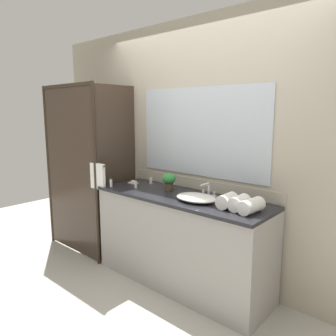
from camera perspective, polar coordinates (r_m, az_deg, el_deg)
name	(u,v)px	position (r m, az deg, el deg)	size (l,w,h in m)	color
ground_plane	(179,283)	(3.41, 2.00, -19.69)	(8.00, 8.00, 0.00)	#B7B2A8
wall_back_with_mirror	(202,150)	(3.27, 5.99, 3.14)	(4.40, 0.06, 2.60)	#B2A893
vanity_cabinet	(180,240)	(3.22, 2.16, -12.64)	(1.80, 0.58, 0.90)	#9E9993
shower_enclosure	(85,169)	(3.86, -14.55, -0.24)	(1.20, 0.59, 2.00)	#2D2319
sink_basin	(196,198)	(2.89, 5.02, -5.26)	(0.39, 0.29, 0.06)	white
faucet	(208,192)	(3.04, 7.11, -4.27)	(0.17, 0.14, 0.14)	silver
potted_plant	(169,180)	(3.26, 0.16, -2.19)	(0.14, 0.14, 0.17)	#473828
soap_dish	(133,182)	(3.61, -6.21, -2.50)	(0.10, 0.07, 0.04)	silver
amenity_bottle_lotion	(151,180)	(3.57, -3.06, -2.14)	(0.03, 0.03, 0.09)	silver
amenity_bottle_conditioner	(111,183)	(3.47, -10.07, -2.61)	(0.03, 0.03, 0.09)	silver
amenity_bottle_shampoo	(136,185)	(3.38, -5.74, -2.96)	(0.03, 0.03, 0.08)	white
rolled_towel_near_edge	(251,206)	(2.62, 14.55, -6.53)	(0.12, 0.12, 0.23)	white
rolled_towel_middle	(239,203)	(2.68, 12.54, -6.05)	(0.12, 0.12, 0.20)	white
rolled_towel_far_edge	(227,201)	(2.72, 10.42, -5.71)	(0.12, 0.12, 0.19)	white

